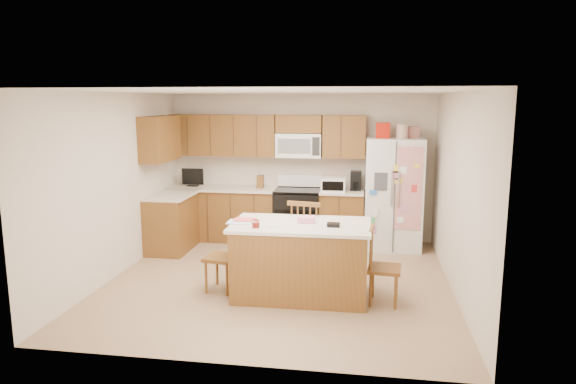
% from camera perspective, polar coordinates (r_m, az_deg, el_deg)
% --- Properties ---
extents(ground, '(4.50, 4.50, 0.00)m').
position_cam_1_polar(ground, '(6.99, -1.04, -9.84)').
color(ground, '#9B8060').
rests_on(ground, ground).
extents(room_shell, '(4.60, 4.60, 2.52)m').
position_cam_1_polar(room_shell, '(6.64, -1.08, 1.92)').
color(room_shell, beige).
rests_on(room_shell, ground).
extents(cabinetry, '(3.36, 1.56, 2.15)m').
position_cam_1_polar(cabinetry, '(8.66, -5.46, 0.29)').
color(cabinetry, brown).
rests_on(cabinetry, ground).
extents(stove, '(0.76, 0.65, 1.13)m').
position_cam_1_polar(stove, '(8.70, 1.12, -2.58)').
color(stove, black).
rests_on(stove, ground).
extents(refrigerator, '(0.90, 0.79, 2.04)m').
position_cam_1_polar(refrigerator, '(8.49, 11.64, -0.03)').
color(refrigerator, white).
rests_on(refrigerator, ground).
extents(island, '(1.74, 1.00, 1.01)m').
position_cam_1_polar(island, '(6.36, 1.43, -7.50)').
color(island, brown).
rests_on(island, ground).
extents(windsor_chair_left, '(0.44, 0.45, 0.93)m').
position_cam_1_polar(windsor_chair_left, '(6.58, -7.20, -7.19)').
color(windsor_chair_left, brown).
rests_on(windsor_chair_left, ground).
extents(windsor_chair_back, '(0.54, 0.52, 1.09)m').
position_cam_1_polar(windsor_chair_back, '(6.94, 2.14, -5.52)').
color(windsor_chair_back, brown).
rests_on(windsor_chair_back, ground).
extents(windsor_chair_right, '(0.41, 0.43, 0.93)m').
position_cam_1_polar(windsor_chair_right, '(6.23, 10.44, -8.28)').
color(windsor_chair_right, brown).
rests_on(windsor_chair_right, ground).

